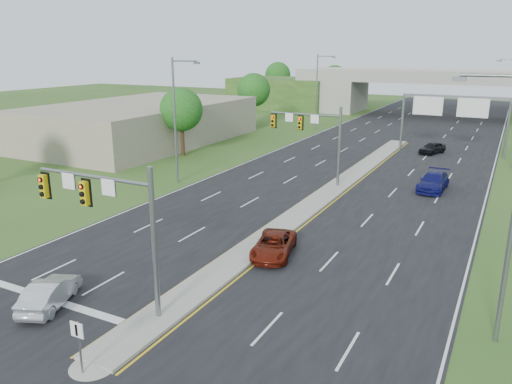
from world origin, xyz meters
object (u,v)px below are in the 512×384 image
at_px(sign_gantry, 453,108).
at_px(car_far_c, 432,148).
at_px(signal_mast_far, 315,132).
at_px(keep_right_sign, 78,339).
at_px(car_far_b, 433,181).
at_px(overpass, 436,96).
at_px(car_silver, 50,293).
at_px(signal_mast_near, 111,212).
at_px(car_far_a, 274,245).

distance_m(sign_gantry, car_far_c, 4.91).
bearing_deg(signal_mast_far, sign_gantry, 65.89).
relative_size(keep_right_sign, car_far_b, 0.43).
xyz_separation_m(sign_gantry, car_far_c, (-1.66, -0.80, -4.55)).
bearing_deg(sign_gantry, keep_right_sign, -97.70).
bearing_deg(overpass, keep_right_sign, -90.00).
xyz_separation_m(signal_mast_far, car_silver, (-2.95, -26.34, -4.05)).
bearing_deg(signal_mast_far, keep_right_sign, -85.61).
relative_size(signal_mast_near, car_far_c, 1.79).
bearing_deg(overpass, car_far_b, -81.75).
distance_m(car_silver, car_far_b, 31.95).
xyz_separation_m(signal_mast_far, keep_right_sign, (2.26, -29.45, -3.21)).
xyz_separation_m(sign_gantry, overpass, (-6.68, 35.08, -1.69)).
relative_size(car_far_b, car_far_c, 1.31).
bearing_deg(signal_mast_near, car_far_a, 67.10).
bearing_deg(keep_right_sign, car_far_c, 84.10).
relative_size(overpass, car_far_b, 15.55).
height_order(signal_mast_near, car_far_a, signal_mast_near).
distance_m(signal_mast_far, overpass, 55.13).
bearing_deg(car_far_a, signal_mast_near, -126.15).
distance_m(car_far_b, car_far_c, 16.43).
relative_size(signal_mast_near, car_far_b, 1.36).
bearing_deg(car_far_a, signal_mast_far, 89.91).
bearing_deg(car_far_b, car_silver, -111.69).
height_order(signal_mast_far, car_far_a, signal_mast_far).
distance_m(keep_right_sign, overpass, 84.55).
relative_size(signal_mast_far, keep_right_sign, 3.18).
relative_size(keep_right_sign, overpass, 0.03).
bearing_deg(sign_gantry, car_silver, -104.40).
bearing_deg(signal_mast_near, car_far_b, 70.64).
bearing_deg(overpass, car_silver, -93.67).
height_order(signal_mast_near, car_silver, signal_mast_near).
bearing_deg(car_far_a, car_far_b, 59.11).
height_order(signal_mast_near, car_far_c, signal_mast_near).
height_order(overpass, car_silver, overpass).
distance_m(sign_gantry, car_far_a, 36.74).
bearing_deg(sign_gantry, car_far_c, -154.19).
height_order(signal_mast_far, keep_right_sign, signal_mast_far).
distance_m(sign_gantry, overpass, 35.75).
bearing_deg(keep_right_sign, car_far_a, 83.59).
relative_size(sign_gantry, car_far_b, 2.25).
bearing_deg(signal_mast_far, car_far_a, -76.84).
height_order(signal_mast_near, car_far_b, signal_mast_near).
height_order(sign_gantry, overpass, overpass).
xyz_separation_m(keep_right_sign, car_far_b, (7.56, 32.41, -0.75)).
height_order(signal_mast_far, car_far_c, signal_mast_far).
relative_size(signal_mast_far, car_far_c, 1.79).
height_order(signal_mast_far, overpass, overpass).
bearing_deg(keep_right_sign, overpass, 90.00).
xyz_separation_m(sign_gantry, car_silver, (-11.90, -46.33, -4.56)).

